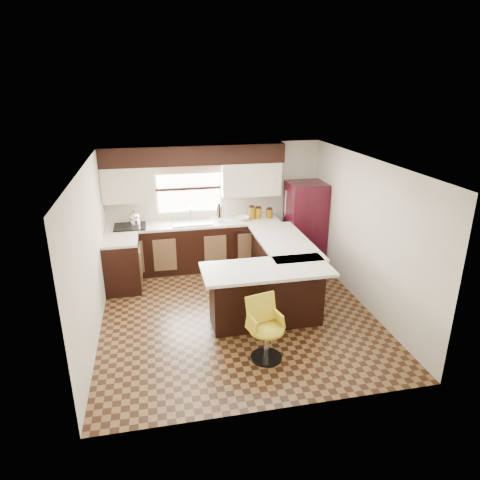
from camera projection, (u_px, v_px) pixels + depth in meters
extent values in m
plane|color=#49301A|center=(237.00, 313.00, 6.85)|extent=(4.40, 4.40, 0.00)
plane|color=silver|center=(237.00, 163.00, 6.02)|extent=(4.40, 4.40, 0.00)
plane|color=beige|center=(215.00, 204.00, 8.46)|extent=(4.40, 0.00, 4.40)
plane|color=beige|center=(279.00, 316.00, 4.42)|extent=(4.40, 0.00, 4.40)
plane|color=beige|center=(91.00, 254.00, 6.04)|extent=(0.00, 4.40, 4.40)
plane|color=beige|center=(365.00, 233.00, 6.84)|extent=(0.00, 4.40, 4.40)
cube|color=black|center=(195.00, 247.00, 8.36)|extent=(3.30, 0.60, 0.90)
cube|color=black|center=(123.00, 266.00, 7.50)|extent=(0.60, 0.70, 0.90)
cube|color=silver|center=(194.00, 224.00, 8.19)|extent=(3.30, 0.60, 0.04)
cube|color=silver|center=(120.00, 240.00, 7.34)|extent=(0.60, 0.70, 0.04)
cube|color=black|center=(194.00, 155.00, 7.87)|extent=(3.40, 0.35, 0.36)
cube|color=beige|center=(128.00, 184.00, 7.81)|extent=(0.94, 0.35, 0.64)
cube|color=beige|center=(251.00, 179.00, 8.25)|extent=(1.14, 0.35, 0.64)
cube|color=white|center=(189.00, 189.00, 8.22)|extent=(1.20, 0.02, 0.90)
cube|color=#D19B93|center=(188.00, 169.00, 8.05)|extent=(1.30, 0.06, 0.18)
cube|color=#B2B2B7|center=(192.00, 222.00, 8.15)|extent=(0.75, 0.45, 0.03)
cube|color=black|center=(248.00, 249.00, 8.29)|extent=(0.58, 0.03, 0.78)
cube|color=black|center=(130.00, 226.00, 7.93)|extent=(0.58, 0.50, 0.02)
cube|color=black|center=(280.00, 267.00, 7.44)|extent=(0.60, 1.95, 0.90)
cube|color=black|center=(266.00, 296.00, 6.45)|extent=(1.65, 0.60, 0.90)
cube|color=silver|center=(284.00, 241.00, 7.29)|extent=(0.84, 1.95, 0.04)
cube|color=silver|center=(267.00, 269.00, 6.20)|extent=(1.89, 0.84, 0.04)
cube|color=black|center=(305.00, 224.00, 8.48)|extent=(0.71, 0.68, 1.66)
cylinder|color=silver|center=(219.00, 213.00, 8.22)|extent=(0.13, 0.13, 0.31)
imported|color=white|center=(243.00, 218.00, 8.35)|extent=(0.28, 0.28, 0.06)
cylinder|color=#7D530B|center=(252.00, 213.00, 8.38)|extent=(0.13, 0.13, 0.24)
cylinder|color=#7D530B|center=(258.00, 213.00, 8.41)|extent=(0.13, 0.13, 0.21)
cylinder|color=#7D530B|center=(269.00, 214.00, 8.46)|extent=(0.13, 0.13, 0.17)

